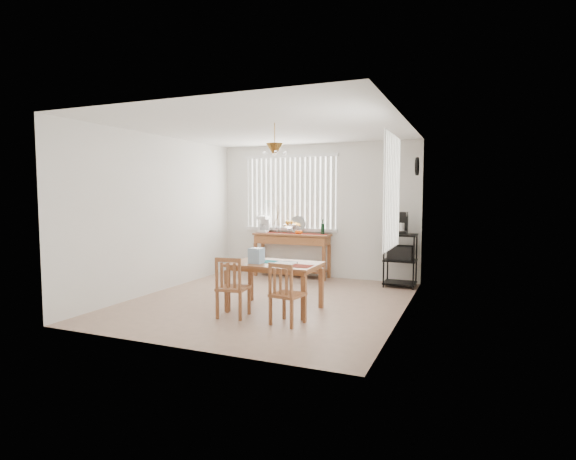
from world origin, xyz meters
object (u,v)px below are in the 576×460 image
at_px(sideboard, 292,244).
at_px(chair_right, 286,294).
at_px(chair_left, 232,288).
at_px(dining_table, 275,268).
at_px(cart_items, 401,224).
at_px(wire_cart, 400,255).

bearing_deg(sideboard, chair_right, -69.35).
xyz_separation_m(sideboard, chair_left, (0.36, -3.01, -0.25)).
distance_m(dining_table, chair_left, 0.71).
bearing_deg(chair_right, cart_items, 71.90).
bearing_deg(wire_cart, chair_left, -121.25).
height_order(cart_items, chair_left, cart_items).
distance_m(wire_cart, chair_right, 3.07).
relative_size(sideboard, wire_cart, 1.63).
relative_size(wire_cart, cart_items, 2.43).
distance_m(sideboard, dining_table, 2.53).
bearing_deg(cart_items, sideboard, 176.50).
xyz_separation_m(wire_cart, chair_right, (-0.95, -2.91, -0.18)).
distance_m(sideboard, cart_items, 2.16).
bearing_deg(wire_cart, cart_items, 90.00).
height_order(wire_cart, chair_right, wire_cart).
relative_size(sideboard, chair_left, 1.88).
height_order(sideboard, dining_table, sideboard).
distance_m(chair_left, chair_right, 0.79).
bearing_deg(chair_right, chair_left, 177.24).
height_order(sideboard, wire_cart, wire_cart).
height_order(sideboard, chair_left, sideboard).
bearing_deg(chair_right, wire_cart, 71.84).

